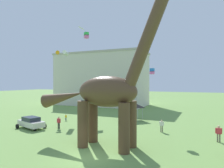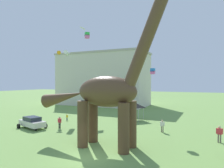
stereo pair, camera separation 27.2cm
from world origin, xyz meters
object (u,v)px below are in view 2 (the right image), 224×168
object	(u,v)px
person_near_flyer	(67,117)
kite_mid_center	(83,28)
person_far_spectator	(162,125)
kite_trailing	(87,35)
person_strolling_adult	(60,121)
person_photographer	(219,132)
festival_canopy_tent	(133,105)
kite_drifting	(153,71)
kite_apex	(65,53)
dinosaur_sculpture	(106,92)
parked_sedan_left	(32,122)

from	to	relation	value
person_near_flyer	kite_mid_center	distance (m)	19.94
person_far_spectator	kite_trailing	xyz separation A→B (m)	(-10.10, -1.32, 11.79)
person_strolling_adult	person_near_flyer	bearing A→B (deg)	108.49
person_photographer	kite_mid_center	size ratio (longest dim) A/B	0.95
festival_canopy_tent	person_photographer	bearing A→B (deg)	-33.84
person_strolling_adult	kite_drifting	size ratio (longest dim) A/B	2.17
kite_drifting	kite_apex	world-z (taller)	kite_apex
dinosaur_sculpture	person_strolling_adult	size ratio (longest dim) A/B	9.27
parked_sedan_left	dinosaur_sculpture	bearing A→B (deg)	3.09
parked_sedan_left	festival_canopy_tent	xyz separation A→B (m)	(10.40, 11.47, 1.74)
dinosaur_sculpture	person_far_spectator	bearing A→B (deg)	63.30
person_far_spectator	kite_mid_center	xyz separation A→B (m)	(-19.07, 11.26, 16.70)
parked_sedan_left	kite_trailing	bearing A→B (deg)	47.52
person_strolling_adult	festival_canopy_tent	world-z (taller)	festival_canopy_tent
person_strolling_adult	person_far_spectator	xyz separation A→B (m)	(12.95, 3.72, -0.04)
parked_sedan_left	festival_canopy_tent	world-z (taller)	festival_canopy_tent
person_photographer	parked_sedan_left	bearing A→B (deg)	37.37
dinosaur_sculpture	person_strolling_adult	distance (m)	11.12
kite_trailing	kite_mid_center	distance (m)	16.21
dinosaur_sculpture	kite_drifting	bearing A→B (deg)	69.63
festival_canopy_tent	kite_mid_center	xyz separation A→B (m)	(-13.05, 4.98, 15.08)
person_near_flyer	person_far_spectator	bearing A→B (deg)	-8.71
dinosaur_sculpture	kite_mid_center	size ratio (longest dim) A/B	8.09
person_photographer	kite_apex	size ratio (longest dim) A/B	0.67
festival_canopy_tent	kite_drifting	xyz separation A→B (m)	(4.88, -6.60, 5.05)
dinosaur_sculpture	festival_canopy_tent	bearing A→B (deg)	97.00
person_strolling_adult	kite_trailing	size ratio (longest dim) A/B	1.96
dinosaur_sculpture	kite_trailing	distance (m)	11.89
kite_trailing	kite_drifting	world-z (taller)	kite_trailing
dinosaur_sculpture	person_near_flyer	size ratio (longest dim) A/B	14.86
parked_sedan_left	kite_apex	xyz separation A→B (m)	(-2.20, 10.00, 10.77)
person_strolling_adult	kite_trailing	distance (m)	12.33
parked_sedan_left	person_far_spectator	world-z (taller)	parked_sedan_left
person_photographer	festival_canopy_tent	world-z (taller)	festival_canopy_tent
dinosaur_sculpture	kite_apex	size ratio (longest dim) A/B	5.75
kite_mid_center	kite_drifting	bearing A→B (deg)	-32.85
dinosaur_sculpture	person_far_spectator	world-z (taller)	dinosaur_sculpture
person_near_flyer	festival_canopy_tent	bearing A→B (deg)	23.20
person_photographer	person_near_flyer	bearing A→B (deg)	20.44
person_strolling_adult	kite_apex	xyz separation A→B (m)	(-5.67, 8.54, 10.61)
kite_trailing	kite_mid_center	bearing A→B (deg)	125.47
kite_mid_center	kite_apex	bearing A→B (deg)	-86.04
person_far_spectator	kite_drifting	xyz separation A→B (m)	(-1.14, -0.31, 6.67)
parked_sedan_left	person_strolling_adult	distance (m)	3.76
person_photographer	kite_trailing	distance (m)	20.09
person_photographer	kite_trailing	xyz separation A→B (m)	(-16.34, 0.61, 11.67)
person_photographer	kite_apex	bearing A→B (deg)	14.03
person_photographer	kite_mid_center	world-z (taller)	kite_mid_center
kite_trailing	person_near_flyer	bearing A→B (deg)	153.56
festival_canopy_tent	kite_trailing	bearing A→B (deg)	-118.23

